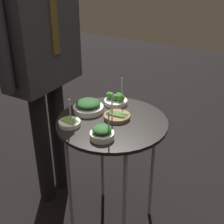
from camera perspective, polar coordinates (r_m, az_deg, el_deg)
ground_plane at (r=2.07m, az=0.00°, el=-19.26°), size 8.00×8.00×0.00m
serving_cart at (r=1.65m, az=0.00°, el=-3.54°), size 0.58×0.58×0.72m
bowl_asparagus_near_rim at (r=1.58m, az=-7.75°, el=-1.94°), size 0.11×0.11×0.16m
bowl_spinach_back_left at (r=1.46m, az=-1.83°, el=-3.85°), size 0.12×0.12×0.14m
bowl_asparagus_back_right at (r=1.64m, az=0.90°, el=-0.73°), size 0.14×0.14×0.15m
bowl_broccoli_front_right at (r=1.78m, az=0.70°, el=2.22°), size 0.13×0.13×0.16m
bowl_spinach_far_rim at (r=1.70m, az=-4.36°, el=1.03°), size 0.17×0.17×0.07m
waiter_figure at (r=1.81m, az=-12.96°, el=11.76°), size 0.60×0.23×1.64m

